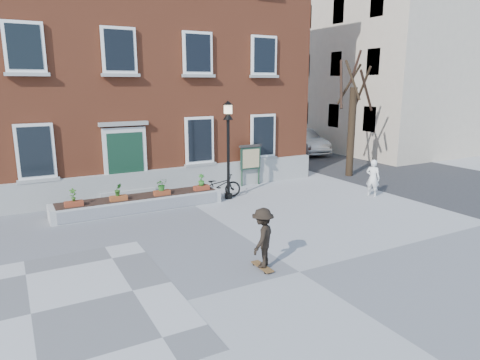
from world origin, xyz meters
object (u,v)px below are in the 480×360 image
notice_board (251,158)px  bicycle (218,186)px  bystander (373,178)px  skateboarder (263,238)px  lamp_post (228,136)px  parked_car (300,141)px

notice_board → bicycle: bearing=-150.7°
bystander → notice_board: (-3.43, 4.15, 0.49)m
bicycle → bystander: size_ratio=1.24×
bicycle → skateboarder: (-2.00, -6.74, 0.32)m
skateboarder → lamp_post: bearing=70.0°
lamp_post → skateboarder: (-2.34, -6.43, -1.71)m
parked_car → lamp_post: lamp_post is taller
parked_car → skateboarder: (-11.83, -14.40, 0.01)m
bystander → notice_board: notice_board is taller
lamp_post → notice_board: size_ratio=2.10×
bicycle → bystander: bystander is taller
parked_car → lamp_post: (-9.49, -7.97, 1.72)m
bicycle → notice_board: bearing=-49.3°
lamp_post → notice_board: (1.95, 1.60, -1.28)m
bystander → skateboarder: bearing=88.5°
lamp_post → skateboarder: lamp_post is taller
lamp_post → notice_board: lamp_post is taller
parked_car → skateboarder: parked_car is taller
notice_board → skateboarder: bearing=-118.2°
bystander → lamp_post: lamp_post is taller
notice_board → skateboarder: 9.12m
bicycle → skateboarder: bearing=174.8°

